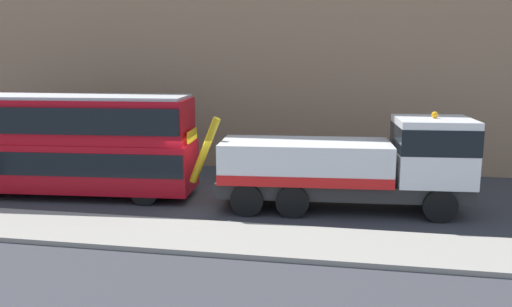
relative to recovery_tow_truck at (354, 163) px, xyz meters
The scene contains 5 objects.
ground_plane 5.87m from the recovery_tow_truck, behind, with size 120.00×120.00×0.00m, color #38383D.
near_kerb 7.08m from the recovery_tow_truck, 144.53° to the right, with size 60.00×2.80×0.15m, color gray.
building_facade 11.06m from the recovery_tow_truck, 128.08° to the left, with size 60.00×1.50×16.00m.
recovery_tow_truck is the anchor object (origin of this frame).
double_decker_bus 11.73m from the recovery_tow_truck, behind, with size 11.17×3.41×4.06m.
Camera 1 is at (5.51, -19.13, 5.62)m, focal length 36.86 mm.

